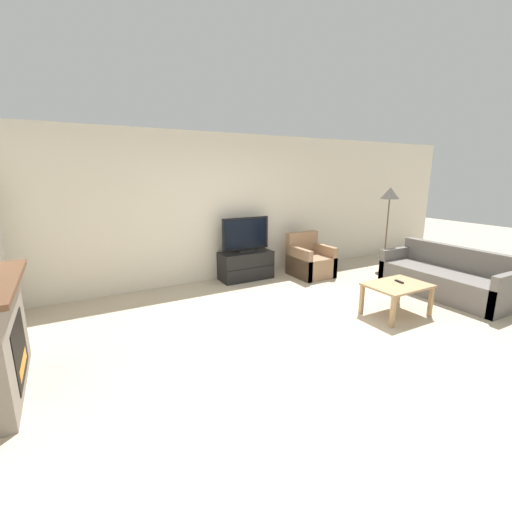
{
  "coord_description": "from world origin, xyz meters",
  "views": [
    {
      "loc": [
        -2.62,
        -3.22,
        1.98
      ],
      "look_at": [
        -0.34,
        0.87,
        0.85
      ],
      "focal_mm": 24.0,
      "sensor_mm": 36.0,
      "label": 1
    }
  ],
  "objects_px": {
    "armchair": "(310,262)",
    "couch": "(446,279)",
    "tv_stand": "(246,265)",
    "remote": "(399,282)",
    "tv": "(246,236)",
    "coffee_table": "(397,288)",
    "floor_lamp": "(390,199)"
  },
  "relations": [
    {
      "from": "tv_stand",
      "to": "armchair",
      "type": "height_order",
      "value": "armchair"
    },
    {
      "from": "floor_lamp",
      "to": "coffee_table",
      "type": "bearing_deg",
      "value": -134.71
    },
    {
      "from": "coffee_table",
      "to": "couch",
      "type": "bearing_deg",
      "value": 7.1
    },
    {
      "from": "tv_stand",
      "to": "remote",
      "type": "distance_m",
      "value": 2.8
    },
    {
      "from": "floor_lamp",
      "to": "couch",
      "type": "bearing_deg",
      "value": -92.86
    },
    {
      "from": "tv_stand",
      "to": "coffee_table",
      "type": "bearing_deg",
      "value": -67.4
    },
    {
      "from": "remote",
      "to": "armchair",
      "type": "bearing_deg",
      "value": 99.09
    },
    {
      "from": "armchair",
      "to": "floor_lamp",
      "type": "relative_size",
      "value": 0.48
    },
    {
      "from": "tv_stand",
      "to": "tv",
      "type": "distance_m",
      "value": 0.58
    },
    {
      "from": "couch",
      "to": "tv",
      "type": "bearing_deg",
      "value": 136.2
    },
    {
      "from": "armchair",
      "to": "couch",
      "type": "relative_size",
      "value": 0.42
    },
    {
      "from": "tv_stand",
      "to": "couch",
      "type": "relative_size",
      "value": 0.5
    },
    {
      "from": "coffee_table",
      "to": "couch",
      "type": "distance_m",
      "value": 1.45
    },
    {
      "from": "tv",
      "to": "remote",
      "type": "xyz_separation_m",
      "value": [
        1.17,
        -2.53,
        -0.37
      ]
    },
    {
      "from": "coffee_table",
      "to": "remote",
      "type": "distance_m",
      "value": 0.13
    },
    {
      "from": "couch",
      "to": "remote",
      "type": "bearing_deg",
      "value": -174.45
    },
    {
      "from": "tv",
      "to": "remote",
      "type": "bearing_deg",
      "value": -65.24
    },
    {
      "from": "armchair",
      "to": "coffee_table",
      "type": "xyz_separation_m",
      "value": [
        -0.15,
        -2.18,
        0.12
      ]
    },
    {
      "from": "tv",
      "to": "remote",
      "type": "height_order",
      "value": "tv"
    },
    {
      "from": "coffee_table",
      "to": "floor_lamp",
      "type": "distance_m",
      "value": 2.4
    },
    {
      "from": "tv_stand",
      "to": "coffee_table",
      "type": "distance_m",
      "value": 2.8
    },
    {
      "from": "remote",
      "to": "floor_lamp",
      "type": "xyz_separation_m",
      "value": [
        1.4,
        1.46,
        1.04
      ]
    },
    {
      "from": "tv",
      "to": "coffee_table",
      "type": "height_order",
      "value": "tv"
    },
    {
      "from": "tv_stand",
      "to": "armchair",
      "type": "distance_m",
      "value": 1.29
    },
    {
      "from": "couch",
      "to": "floor_lamp",
      "type": "distance_m",
      "value": 1.82
    },
    {
      "from": "tv_stand",
      "to": "couch",
      "type": "distance_m",
      "value": 3.47
    },
    {
      "from": "tv_stand",
      "to": "remote",
      "type": "relative_size",
      "value": 6.49
    },
    {
      "from": "tv_stand",
      "to": "armchair",
      "type": "xyz_separation_m",
      "value": [
        1.22,
        -0.4,
        0.01
      ]
    },
    {
      "from": "tv_stand",
      "to": "remote",
      "type": "xyz_separation_m",
      "value": [
        1.17,
        -2.53,
        0.2
      ]
    },
    {
      "from": "armchair",
      "to": "coffee_table",
      "type": "bearing_deg",
      "value": -93.82
    },
    {
      "from": "tv",
      "to": "armchair",
      "type": "bearing_deg",
      "value": -18.19
    },
    {
      "from": "armchair",
      "to": "remote",
      "type": "height_order",
      "value": "armchair"
    }
  ]
}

